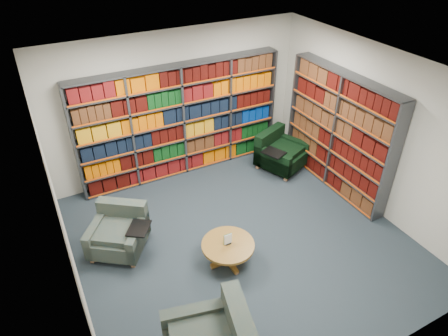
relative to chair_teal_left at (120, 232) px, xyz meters
name	(u,v)px	position (x,y,z in m)	size (l,w,h in m)	color
room_shell	(243,168)	(1.75, -0.77, 1.11)	(5.02, 5.02, 2.82)	#1D272E
bookshelf_back	(182,121)	(1.75, 1.57, 0.81)	(4.00, 0.28, 2.20)	#47494F
bookshelf_right	(338,133)	(4.09, -0.17, 0.81)	(0.28, 2.50, 2.20)	#47494F
chair_teal_left	(120,232)	(0.00, 0.00, 0.00)	(1.10, 1.10, 0.72)	#012031
chair_green_right	(279,153)	(3.52, 0.79, 0.02)	(1.12, 1.09, 0.76)	black
coffee_table	(228,248)	(1.33, -1.10, 0.01)	(0.79, 0.79, 0.56)	brown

